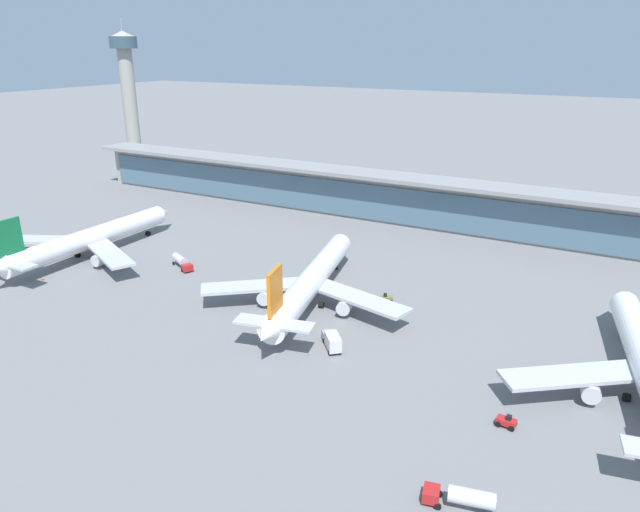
{
  "coord_description": "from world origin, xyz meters",
  "views": [
    {
      "loc": [
        60.92,
        -99.87,
        53.38
      ],
      "look_at": [
        0.0,
        10.54,
        7.34
      ],
      "focal_mm": 32.73,
      "sensor_mm": 36.0,
      "label": 1
    }
  ],
  "objects_px": {
    "airliner_centre_stand": "(310,282)",
    "control_tower": "(128,87)",
    "service_truck_on_taxiway_grey": "(332,340)",
    "airliner_left_stand": "(88,239)",
    "service_truck_by_tail_red": "(506,422)",
    "service_truck_under_wing_olive": "(386,298)",
    "safety_cone_alpha": "(20,272)",
    "service_truck_near_nose_red": "(462,497)",
    "safety_cone_bravo": "(43,278)",
    "service_truck_mid_apron_red": "(182,261)"
  },
  "relations": [
    {
      "from": "service_truck_under_wing_olive",
      "to": "service_truck_mid_apron_red",
      "type": "xyz_separation_m",
      "value": [
        -53.53,
        -5.59,
        0.83
      ]
    },
    {
      "from": "service_truck_by_tail_red",
      "to": "service_truck_on_taxiway_grey",
      "type": "relative_size",
      "value": 0.42
    },
    {
      "from": "airliner_centre_stand",
      "to": "control_tower",
      "type": "xyz_separation_m",
      "value": [
        -150.63,
        97.3,
        29.86
      ]
    },
    {
      "from": "service_truck_near_nose_red",
      "to": "control_tower",
      "type": "bearing_deg",
      "value": 144.49
    },
    {
      "from": "airliner_left_stand",
      "to": "service_truck_by_tail_red",
      "type": "relative_size",
      "value": 20.15
    },
    {
      "from": "service_truck_by_tail_red",
      "to": "service_truck_near_nose_red",
      "type": "bearing_deg",
      "value": -93.68
    },
    {
      "from": "service_truck_near_nose_red",
      "to": "service_truck_mid_apron_red",
      "type": "xyz_separation_m",
      "value": [
        -85.07,
        45.97,
        0.0
      ]
    },
    {
      "from": "control_tower",
      "to": "safety_cone_alpha",
      "type": "bearing_deg",
      "value": -55.87
    },
    {
      "from": "service_truck_by_tail_red",
      "to": "safety_cone_bravo",
      "type": "xyz_separation_m",
      "value": [
        -110.19,
        4.52,
        -0.56
      ]
    },
    {
      "from": "airliner_centre_stand",
      "to": "service_truck_mid_apron_red",
      "type": "distance_m",
      "value": 39.49
    },
    {
      "from": "service_truck_mid_apron_red",
      "to": "service_truck_on_taxiway_grey",
      "type": "height_order",
      "value": "service_truck_on_taxiway_grey"
    },
    {
      "from": "service_truck_near_nose_red",
      "to": "airliner_left_stand",
      "type": "bearing_deg",
      "value": 160.3
    },
    {
      "from": "service_truck_mid_apron_red",
      "to": "service_truck_near_nose_red",
      "type": "bearing_deg",
      "value": -28.39
    },
    {
      "from": "control_tower",
      "to": "safety_cone_alpha",
      "type": "distance_m",
      "value": 145.19
    },
    {
      "from": "service_truck_on_taxiway_grey",
      "to": "control_tower",
      "type": "bearing_deg",
      "value": 145.51
    },
    {
      "from": "service_truck_mid_apron_red",
      "to": "safety_cone_alpha",
      "type": "distance_m",
      "value": 39.36
    },
    {
      "from": "service_truck_on_taxiway_grey",
      "to": "safety_cone_alpha",
      "type": "height_order",
      "value": "service_truck_on_taxiway_grey"
    },
    {
      "from": "airliner_left_stand",
      "to": "service_truck_under_wing_olive",
      "type": "relative_size",
      "value": 18.05
    },
    {
      "from": "control_tower",
      "to": "service_truck_by_tail_red",
      "type": "bearing_deg",
      "value": -31.5
    },
    {
      "from": "safety_cone_alpha",
      "to": "safety_cone_bravo",
      "type": "relative_size",
      "value": 1.0
    },
    {
      "from": "service_truck_by_tail_red",
      "to": "service_truck_on_taxiway_grey",
      "type": "distance_m",
      "value": 34.61
    },
    {
      "from": "safety_cone_bravo",
      "to": "safety_cone_alpha",
      "type": "bearing_deg",
      "value": -179.2
    },
    {
      "from": "service_truck_mid_apron_red",
      "to": "airliner_centre_stand",
      "type": "bearing_deg",
      "value": -4.45
    },
    {
      "from": "service_truck_by_tail_red",
      "to": "control_tower",
      "type": "distance_m",
      "value": 234.33
    },
    {
      "from": "control_tower",
      "to": "service_truck_on_taxiway_grey",
      "type": "bearing_deg",
      "value": -34.49
    },
    {
      "from": "service_truck_near_nose_red",
      "to": "safety_cone_alpha",
      "type": "xyz_separation_m",
      "value": [
        -117.34,
        23.49,
        -1.39
      ]
    },
    {
      "from": "service_truck_mid_apron_red",
      "to": "service_truck_by_tail_red",
      "type": "relative_size",
      "value": 2.93
    },
    {
      "from": "service_truck_mid_apron_red",
      "to": "safety_cone_alpha",
      "type": "bearing_deg",
      "value": -145.14
    },
    {
      "from": "service_truck_on_taxiway_grey",
      "to": "service_truck_under_wing_olive",
      "type": "bearing_deg",
      "value": 88.09
    },
    {
      "from": "service_truck_on_taxiway_grey",
      "to": "control_tower",
      "type": "relative_size",
      "value": 0.11
    },
    {
      "from": "service_truck_near_nose_red",
      "to": "service_truck_on_taxiway_grey",
      "type": "height_order",
      "value": "service_truck_on_taxiway_grey"
    },
    {
      "from": "airliner_centre_stand",
      "to": "safety_cone_alpha",
      "type": "bearing_deg",
      "value": -164.8
    },
    {
      "from": "service_truck_near_nose_red",
      "to": "service_truck_on_taxiway_grey",
      "type": "distance_m",
      "value": 42.43
    },
    {
      "from": "control_tower",
      "to": "safety_cone_alpha",
      "type": "xyz_separation_m",
      "value": [
        79.12,
        -116.73,
        -34.57
      ]
    },
    {
      "from": "service_truck_near_nose_red",
      "to": "service_truck_on_taxiway_grey",
      "type": "relative_size",
      "value": 1.26
    },
    {
      "from": "airliner_left_stand",
      "to": "service_truck_by_tail_red",
      "type": "distance_m",
      "value": 114.79
    },
    {
      "from": "service_truck_on_taxiway_grey",
      "to": "safety_cone_alpha",
      "type": "xyz_separation_m",
      "value": [
        -85.0,
        -3.98,
        -1.37
      ]
    },
    {
      "from": "service_truck_by_tail_red",
      "to": "control_tower",
      "type": "relative_size",
      "value": 0.05
    },
    {
      "from": "airliner_left_stand",
      "to": "safety_cone_bravo",
      "type": "bearing_deg",
      "value": -80.93
    },
    {
      "from": "service_truck_near_nose_red",
      "to": "service_truck_by_tail_red",
      "type": "distance_m",
      "value": 19.14
    },
    {
      "from": "service_truck_under_wing_olive",
      "to": "service_truck_on_taxiway_grey",
      "type": "relative_size",
      "value": 0.47
    },
    {
      "from": "service_truck_mid_apron_red",
      "to": "control_tower",
      "type": "bearing_deg",
      "value": 139.77
    },
    {
      "from": "airliner_left_stand",
      "to": "safety_cone_alpha",
      "type": "xyz_separation_m",
      "value": [
        -5.77,
        -16.47,
        -4.71
      ]
    },
    {
      "from": "airliner_centre_stand",
      "to": "service_truck_by_tail_red",
      "type": "height_order",
      "value": "airliner_centre_stand"
    },
    {
      "from": "control_tower",
      "to": "airliner_centre_stand",
      "type": "bearing_deg",
      "value": -32.86
    },
    {
      "from": "service_truck_mid_apron_red",
      "to": "service_truck_by_tail_red",
      "type": "xyz_separation_m",
      "value": [
        86.3,
        -26.89,
        -0.83
      ]
    },
    {
      "from": "control_tower",
      "to": "safety_cone_alpha",
      "type": "relative_size",
      "value": 91.11
    },
    {
      "from": "service_truck_under_wing_olive",
      "to": "safety_cone_alpha",
      "type": "height_order",
      "value": "service_truck_under_wing_olive"
    },
    {
      "from": "airliner_centre_stand",
      "to": "service_truck_under_wing_olive",
      "type": "distance_m",
      "value": 17.21
    },
    {
      "from": "service_truck_mid_apron_red",
      "to": "service_truck_on_taxiway_grey",
      "type": "xyz_separation_m",
      "value": [
        52.72,
        -18.5,
        -0.02
      ]
    }
  ]
}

